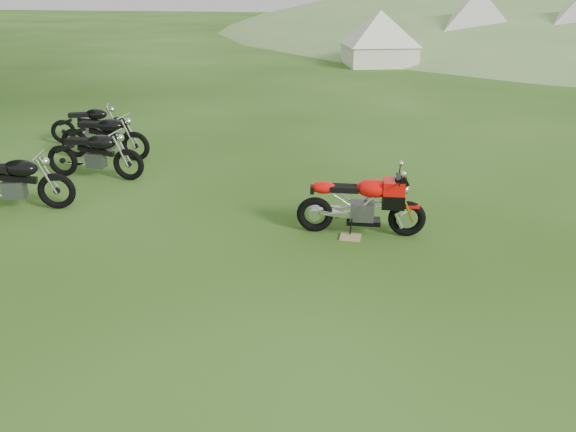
% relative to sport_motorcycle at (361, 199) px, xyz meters
% --- Properties ---
extents(ground, '(120.00, 120.00, 0.00)m').
position_rel_sport_motorcycle_xyz_m(ground, '(-0.52, -1.59, -0.52)').
color(ground, '#24420E').
rests_on(ground, ground).
extents(sport_motorcycle, '(1.74, 0.52, 1.03)m').
position_rel_sport_motorcycle_xyz_m(sport_motorcycle, '(0.00, 0.00, 0.00)').
color(sport_motorcycle, red).
rests_on(sport_motorcycle, ground).
extents(plywood_board, '(0.29, 0.23, 0.02)m').
position_rel_sport_motorcycle_xyz_m(plywood_board, '(-0.12, -0.18, -0.50)').
color(plywood_board, tan).
rests_on(plywood_board, ground).
extents(vintage_moto_a, '(1.80, 0.43, 0.95)m').
position_rel_sport_motorcycle_xyz_m(vintage_moto_a, '(-4.86, 1.62, -0.04)').
color(vintage_moto_a, black).
rests_on(vintage_moto_a, ground).
extents(vintage_moto_b, '(1.86, 0.87, 0.95)m').
position_rel_sport_motorcycle_xyz_m(vintage_moto_b, '(-5.36, -0.04, -0.04)').
color(vintage_moto_b, black).
rests_on(vintage_moto_b, ground).
extents(vintage_moto_c, '(1.84, 0.46, 0.97)m').
position_rel_sport_motorcycle_xyz_m(vintage_moto_c, '(-5.24, 2.75, -0.03)').
color(vintage_moto_c, black).
rests_on(vintage_moto_c, ground).
extents(vintage_moto_d, '(1.64, 0.97, 0.85)m').
position_rel_sport_motorcycle_xyz_m(vintage_moto_d, '(-6.16, 3.93, -0.09)').
color(vintage_moto_d, black).
rests_on(vintage_moto_d, ground).
extents(tent_left, '(3.35, 3.35, 2.36)m').
position_rel_sport_motorcycle_xyz_m(tent_left, '(-0.19, 17.48, 0.66)').
color(tent_left, white).
rests_on(tent_left, ground).
extents(tent_mid, '(3.34, 3.34, 2.85)m').
position_rel_sport_motorcycle_xyz_m(tent_mid, '(4.14, 21.06, 0.91)').
color(tent_mid, beige).
rests_on(tent_mid, ground).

